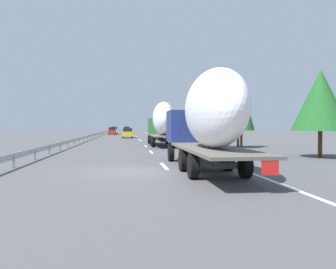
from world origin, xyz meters
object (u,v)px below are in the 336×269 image
object	(u,v)px
truck_lead	(162,122)
car_red_compact	(112,131)
car_yellow_coupe	(128,133)
road_sign	(165,126)
truck_trailing	(207,117)
car_white_van	(114,130)
car_black_suv	(127,130)

from	to	relation	value
truck_lead	car_red_compact	xyz separation A→B (m)	(47.30, 7.33, -1.67)
truck_lead	car_yellow_coupe	size ratio (longest dim) A/B	2.72
car_yellow_coupe	road_sign	distance (m)	6.90
car_red_compact	car_yellow_coupe	world-z (taller)	car_red_compact
truck_trailing	car_white_van	bearing A→B (deg)	5.37
car_yellow_coupe	car_black_suv	bearing A→B (deg)	0.19
car_black_suv	road_sign	distance (m)	39.82
car_white_van	road_sign	bearing A→B (deg)	-161.54
truck_trailing	car_yellow_coupe	bearing A→B (deg)	4.61
car_white_van	car_black_suv	distance (m)	8.96
truck_lead	car_yellow_coupe	bearing A→B (deg)	8.44
car_yellow_coupe	car_white_van	bearing A→B (deg)	6.46
car_yellow_coupe	car_red_compact	bearing A→B (deg)	9.20
car_yellow_coupe	car_black_suv	size ratio (longest dim) A/B	1.11
truck_trailing	car_white_van	distance (m)	77.24
car_red_compact	car_yellow_coupe	bearing A→B (deg)	-170.80
truck_trailing	car_white_van	xyz separation A→B (m)	(76.88, 7.22, -1.63)
truck_trailing	car_black_suv	bearing A→B (deg)	2.56
car_white_van	truck_trailing	bearing A→B (deg)	-174.63
car_white_van	car_yellow_coupe	xyz separation A→B (m)	(-31.36, -3.55, -0.07)
truck_trailing	car_red_compact	distance (m)	68.50
car_white_van	car_black_suv	size ratio (longest dim) A/B	1.07
truck_lead	car_yellow_coupe	xyz separation A→B (m)	(24.74, 3.67, -1.68)
car_white_van	car_yellow_coupe	bearing A→B (deg)	-173.54
truck_lead	car_black_suv	distance (m)	64.51
car_black_suv	car_white_van	bearing A→B (deg)	157.55
car_red_compact	road_sign	distance (m)	24.49
truck_trailing	car_yellow_coupe	distance (m)	45.70
truck_trailing	road_sign	xyz separation A→B (m)	(45.96, -3.10, -0.43)
car_yellow_coupe	car_black_suv	distance (m)	39.64
truck_lead	car_black_suv	bearing A→B (deg)	3.38
car_red_compact	car_black_suv	xyz separation A→B (m)	(17.08, -3.52, 0.06)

